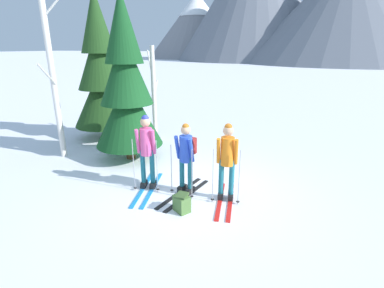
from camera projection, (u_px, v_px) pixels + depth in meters
ground_plane at (191, 189)px, 6.82m from camera, size 400.00×400.00×0.00m
skier_in_pink at (147, 148)px, 6.62m from camera, size 0.72×1.80×1.75m
skier_in_blue at (186, 155)px, 6.41m from camera, size 0.65×1.75×1.63m
skier_in_orange at (227, 159)px, 6.09m from camera, size 0.62×1.66×1.70m
pine_tree_near at (101, 74)px, 10.04m from camera, size 2.07×2.07×5.01m
pine_tree_mid at (126, 87)px, 8.08m from camera, size 1.92×1.92×4.63m
birch_tree_tall at (154, 93)px, 10.00m from camera, size 0.57×0.63×3.21m
birch_tree_slender at (53, 74)px, 8.14m from camera, size 1.01×1.31×4.70m
backpack_on_snow_front at (182, 203)px, 5.86m from camera, size 0.40×0.37×0.38m
mountain_ridge_distant at (343, 4)px, 63.17m from camera, size 103.50×50.31×29.27m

